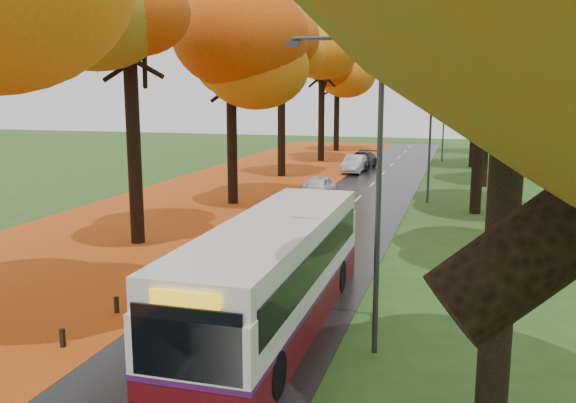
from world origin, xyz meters
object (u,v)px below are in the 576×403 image
at_px(bus, 274,272).
at_px(car_white, 317,188).
at_px(car_dark, 362,160).
at_px(car_silver, 354,164).
at_px(streetlamp_far, 441,111).
at_px(streetlamp_mid, 426,124).
at_px(streetlamp_near, 369,171).

relative_size(bus, car_white, 2.72).
height_order(bus, car_dark, bus).
bearing_deg(car_silver, car_dark, 88.34).
bearing_deg(streetlamp_far, streetlamp_mid, -90.00).
distance_m(streetlamp_far, car_white, 24.31).
distance_m(streetlamp_far, car_dark, 10.32).
height_order(bus, car_silver, bus).
distance_m(streetlamp_near, streetlamp_far, 44.00).
relative_size(car_white, car_dark, 0.89).
xyz_separation_m(streetlamp_mid, bus, (-2.74, -21.10, -3.08)).
bearing_deg(car_silver, car_white, -88.43).
bearing_deg(streetlamp_near, car_white, 106.80).
bearing_deg(streetlamp_mid, bus, -97.39).
distance_m(streetlamp_far, bus, 43.29).
bearing_deg(streetlamp_near, bus, 161.73).
bearing_deg(car_dark, streetlamp_mid, -62.95).
bearing_deg(streetlamp_near, streetlamp_far, 90.00).
distance_m(streetlamp_far, car_silver, 12.52).
bearing_deg(streetlamp_mid, streetlamp_far, 90.00).
xyz_separation_m(streetlamp_near, car_white, (-6.30, 20.85, -3.95)).
relative_size(streetlamp_far, car_silver, 1.90).
xyz_separation_m(streetlamp_near, car_silver, (-6.30, 33.94, -3.98)).
relative_size(streetlamp_near, car_white, 1.88).
bearing_deg(car_silver, streetlamp_mid, -60.63).
bearing_deg(car_dark, bus, -80.15).
distance_m(streetlamp_near, streetlamp_mid, 22.00).
bearing_deg(streetlamp_near, car_dark, 99.49).
height_order(bus, car_white, bus).
bearing_deg(car_silver, streetlamp_far, 59.53).
relative_size(streetlamp_far, bus, 0.69).
bearing_deg(streetlamp_near, streetlamp_mid, 90.00).
relative_size(streetlamp_mid, car_silver, 1.90).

